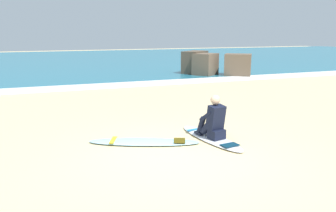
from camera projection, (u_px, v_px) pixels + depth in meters
ground_plane at (178, 156)px, 6.53m from camera, size 80.00×80.00×0.00m
sea at (67, 61)px, 27.03m from camera, size 80.00×28.00×0.10m
breaking_foam at (97, 86)px, 14.55m from camera, size 80.00×0.90×0.11m
surfboard_main at (211, 138)px, 7.56m from camera, size 0.77×2.20×0.08m
surfer_seated at (213, 121)px, 7.39m from camera, size 0.47×0.75×0.95m
surfboard_spare_near at (144, 142)px, 7.27m from camera, size 2.37×1.40×0.08m
rock_outcrop_distant at (212, 64)px, 18.19m from camera, size 3.35×3.37×1.30m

